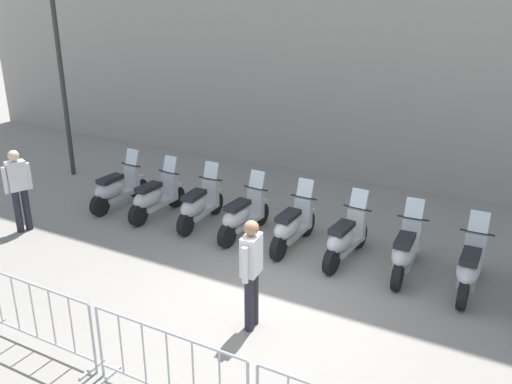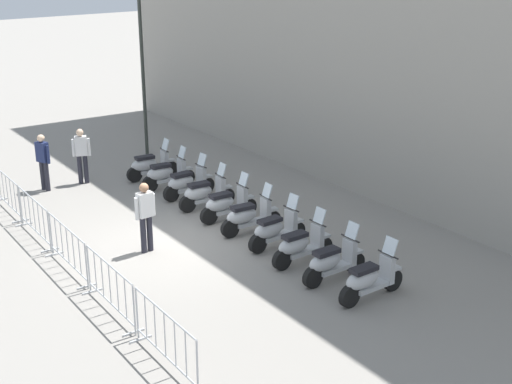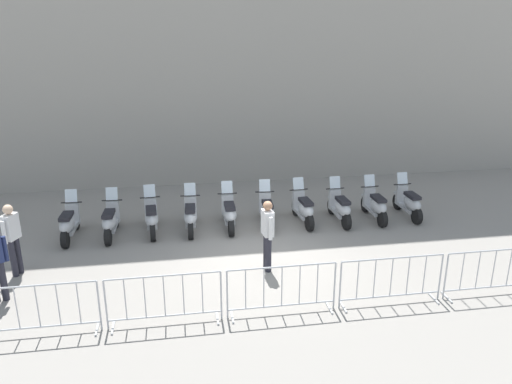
{
  "view_description": "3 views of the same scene",
  "coord_description": "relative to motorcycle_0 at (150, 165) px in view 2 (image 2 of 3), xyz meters",
  "views": [
    {
      "loc": [
        2.66,
        -7.23,
        4.87
      ],
      "look_at": [
        -1.01,
        1.97,
        1.08
      ],
      "focal_mm": 39.09,
      "sensor_mm": 36.0,
      "label": 1
    },
    {
      "loc": [
        12.87,
        -8.88,
        6.81
      ],
      "look_at": [
        1.06,
        1.87,
        1.19
      ],
      "focal_mm": 48.04,
      "sensor_mm": 36.0,
      "label": 2
    },
    {
      "loc": [
        -3.32,
        -10.85,
        5.58
      ],
      "look_at": [
        0.5,
        2.04,
        1.02
      ],
      "focal_mm": 35.12,
      "sensor_mm": 36.0,
      "label": 3
    }
  ],
  "objects": [
    {
      "name": "motorcycle_5",
      "position": [
        5.38,
        -0.64,
        0.0
      ],
      "size": [
        0.67,
        1.72,
        1.24
      ],
      "color": "black",
      "rests_on": "ground"
    },
    {
      "name": "barrier_segment_3",
      "position": [
        6.56,
        -5.36,
        0.07
      ],
      "size": [
        2.2,
        0.69,
        1.07
      ],
      "color": "#B2B5B7",
      "rests_on": "ground"
    },
    {
      "name": "motorcycle_7",
      "position": [
        7.53,
        -0.96,
        0.0
      ],
      "size": [
        0.57,
        1.73,
        1.24
      ],
      "color": "black",
      "rests_on": "ground"
    },
    {
      "name": "motorcycle_2",
      "position": [
        2.17,
        -0.19,
        0.0
      ],
      "size": [
        0.56,
        1.73,
        1.24
      ],
      "color": "black",
      "rests_on": "ground"
    },
    {
      "name": "barrier_segment_4",
      "position": [
        8.85,
        -5.65,
        0.07
      ],
      "size": [
        2.2,
        0.69,
        1.07
      ],
      "color": "#B2B5B7",
      "rests_on": "ground"
    },
    {
      "name": "motorcycle_1",
      "position": [
        1.07,
        -0.14,
        0.0
      ],
      "size": [
        0.65,
        1.72,
        1.24
      ],
      "color": "black",
      "rests_on": "ground"
    },
    {
      "name": "officer_by_barriers",
      "position": [
        -1.24,
        -2.94,
        0.53
      ],
      "size": [
        0.53,
        0.32,
        1.73
      ],
      "color": "#23232D",
      "rests_on": "ground"
    },
    {
      "name": "officer_mid_plaza",
      "position": [
        -1.07,
        -1.76,
        0.53
      ],
      "size": [
        0.37,
        0.49,
        1.73
      ],
      "color": "#23232D",
      "rests_on": "ground"
    },
    {
      "name": "motorcycle_8",
      "position": [
        8.61,
        -1.08,
        0.0
      ],
      "size": [
        0.58,
        1.73,
        1.24
      ],
      "color": "black",
      "rests_on": "ground"
    },
    {
      "name": "barrier_segment_2",
      "position": [
        4.28,
        -5.07,
        0.07
      ],
      "size": [
        2.2,
        0.69,
        1.07
      ],
      "color": "#B2B5B7",
      "rests_on": "ground"
    },
    {
      "name": "street_lamp",
      "position": [
        -2.48,
        1.53,
        2.94
      ],
      "size": [
        0.36,
        0.36,
        5.6
      ],
      "color": "#2D332D",
      "rests_on": "ground"
    },
    {
      "name": "motorcycle_4",
      "position": [
        4.31,
        -0.48,
        0.0
      ],
      "size": [
        0.62,
        1.72,
        1.24
      ],
      "color": "black",
      "rests_on": "ground"
    },
    {
      "name": "motorcycle_9",
      "position": [
        9.69,
        -1.16,
        0.0
      ],
      "size": [
        0.58,
        1.73,
        1.24
      ],
      "color": "black",
      "rests_on": "ground"
    },
    {
      "name": "officer_near_row_end",
      "position": [
        4.58,
        -3.19,
        0.53
      ],
      "size": [
        0.22,
        0.55,
        1.73
      ],
      "color": "#23232D",
      "rests_on": "ground"
    },
    {
      "name": "motorcycle_0",
      "position": [
        0.0,
        0.0,
        0.0
      ],
      "size": [
        0.65,
        1.72,
        1.24
      ],
      "color": "black",
      "rests_on": "ground"
    },
    {
      "name": "motorcycle_6",
      "position": [
        6.47,
        -0.75,
        0.0
      ],
      "size": [
        0.56,
        1.73,
        1.24
      ],
      "color": "black",
      "rests_on": "ground"
    },
    {
      "name": "barrier_segment_1",
      "position": [
        1.99,
        -4.79,
        0.07
      ],
      "size": [
        2.2,
        0.69,
        1.07
      ],
      "color": "#B2B5B7",
      "rests_on": "ground"
    },
    {
      "name": "barrier_segment_0",
      "position": [
        -0.29,
        -4.5,
        0.07
      ],
      "size": [
        2.2,
        0.69,
        1.07
      ],
      "color": "#B2B5B7",
      "rests_on": "ground"
    },
    {
      "name": "ground_plane",
      "position": [
        4.6,
        -2.51,
        -0.45
      ],
      "size": [
        120.0,
        120.0,
        0.0
      ],
      "primitive_type": "plane",
      "color": "gray"
    },
    {
      "name": "motorcycle_3",
      "position": [
        3.23,
        -0.36,
        0.0
      ],
      "size": [
        0.65,
        1.72,
        1.24
      ],
      "color": "black",
      "rests_on": "ground"
    }
  ]
}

